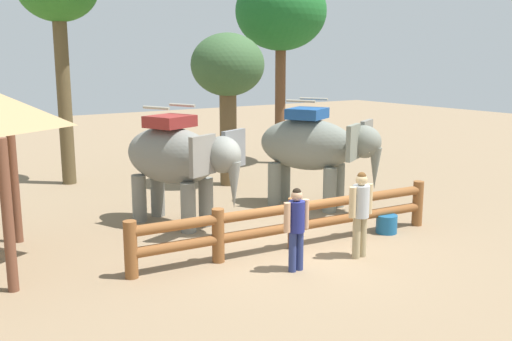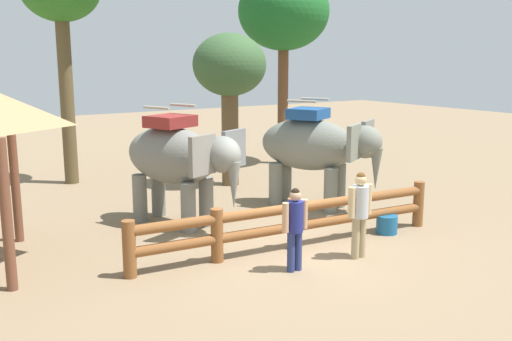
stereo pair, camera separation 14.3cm
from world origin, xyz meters
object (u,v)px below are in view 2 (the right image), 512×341
at_px(log_fence, 293,220).
at_px(tourist_woman_in_black, 360,209).
at_px(feed_bucket, 387,224).
at_px(elephant_center, 315,147).
at_px(elephant_near_left, 178,159).
at_px(tree_far_left, 284,13).
at_px(tree_far_right, 230,71).
at_px(tourist_man_in_blue, 295,224).

xyz_separation_m(log_fence, tourist_woman_in_black, (0.73, -1.16, 0.38)).
bearing_deg(log_fence, feed_bucket, -7.70).
xyz_separation_m(tourist_woman_in_black, feed_bucket, (1.64, 0.84, -0.78)).
distance_m(elephant_center, feed_bucket, 3.03).
distance_m(elephant_near_left, elephant_center, 3.70).
bearing_deg(elephant_center, elephant_near_left, 173.24).
relative_size(elephant_center, tree_far_left, 0.48).
bearing_deg(tourist_woman_in_black, tree_far_right, 79.84).
distance_m(tourist_woman_in_black, tree_far_right, 7.61).
relative_size(elephant_near_left, tree_far_right, 0.73).
bearing_deg(elephant_center, log_fence, -136.04).
distance_m(tourist_woman_in_black, feed_bucket, 2.00).
xyz_separation_m(log_fence, feed_bucket, (2.37, -0.32, -0.40)).
xyz_separation_m(tourist_woman_in_black, tree_far_left, (4.75, 9.20, 4.39)).
xyz_separation_m(tree_far_left, feed_bucket, (-3.11, -8.36, -5.17)).
xyz_separation_m(tourist_man_in_blue, tree_far_right, (2.75, 6.97, 2.57)).
xyz_separation_m(tree_far_right, feed_bucket, (0.37, -6.24, -3.26)).
height_order(tourist_woman_in_black, feed_bucket, tourist_woman_in_black).
relative_size(log_fence, tourist_woman_in_black, 4.12).
bearing_deg(tree_far_left, tourist_woman_in_black, -117.31).
bearing_deg(tourist_man_in_blue, tourist_woman_in_black, -4.33).
xyz_separation_m(elephant_near_left, elephant_center, (3.68, -0.44, 0.01)).
bearing_deg(elephant_center, tourist_woman_in_black, -116.10).
bearing_deg(tree_far_left, elephant_center, -118.06).
height_order(log_fence, tree_far_right, tree_far_right).
distance_m(log_fence, feed_bucket, 2.42).
relative_size(tourist_woman_in_black, tourist_man_in_blue, 1.10).
relative_size(tree_far_right, feed_bucket, 9.80).
xyz_separation_m(elephant_near_left, feed_bucket, (3.58, -3.14, -1.37)).
xyz_separation_m(elephant_near_left, tree_far_left, (6.69, 5.22, 3.81)).
xyz_separation_m(tourist_man_in_blue, tree_far_left, (6.23, 9.09, 4.48)).
xyz_separation_m(elephant_center, tree_far_right, (-0.47, 3.54, 1.88)).
relative_size(log_fence, tourist_man_in_blue, 4.51).
height_order(tourist_woman_in_black, tree_far_left, tree_far_left).
bearing_deg(tree_far_right, tourist_woman_in_black, -100.16).
height_order(tourist_man_in_blue, tree_far_right, tree_far_right).
distance_m(log_fence, tree_far_left, 10.84).
distance_m(tree_far_left, tree_far_right, 4.50).
relative_size(log_fence, tree_far_left, 1.03).
bearing_deg(tree_far_right, log_fence, -108.68).
xyz_separation_m(elephant_near_left, tourist_woman_in_black, (1.94, -3.98, -0.58)).
bearing_deg(tree_far_right, elephant_center, -82.51).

